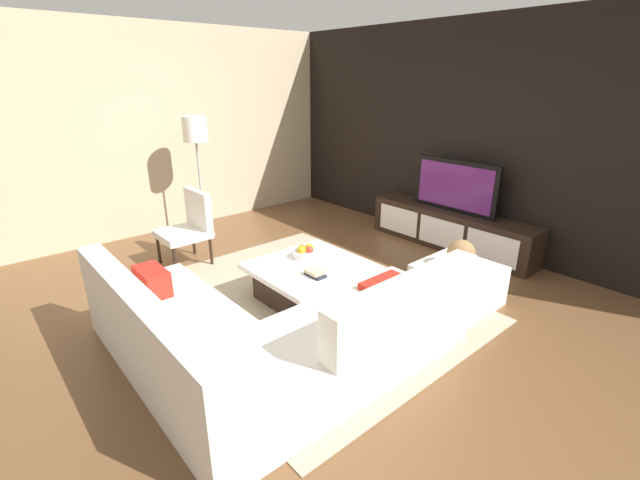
{
  "coord_description": "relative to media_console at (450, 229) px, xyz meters",
  "views": [
    {
      "loc": [
        2.9,
        -2.37,
        2.12
      ],
      "look_at": [
        -0.31,
        0.41,
        0.5
      ],
      "focal_mm": 24.26,
      "sensor_mm": 36.0,
      "label": 1
    }
  ],
  "objects": [
    {
      "name": "side_wall_left",
      "position": [
        -3.2,
        -2.2,
        1.15
      ],
      "size": [
        0.12,
        5.2,
        2.8
      ],
      "primitive_type": "cube",
      "color": "#C6B28E",
      "rests_on": "ground"
    },
    {
      "name": "ground_plane",
      "position": [
        0.0,
        -2.4,
        -0.25
      ],
      "size": [
        14.0,
        14.0,
        0.0
      ],
      "primitive_type": "plane",
      "color": "brown"
    },
    {
      "name": "feature_wall_back",
      "position": [
        0.0,
        0.3,
        1.15
      ],
      "size": [
        6.4,
        0.12,
        2.8
      ],
      "primitive_type": "cube",
      "color": "black",
      "rests_on": "ground"
    },
    {
      "name": "television",
      "position": [
        0.0,
        0.0,
        0.58
      ],
      "size": [
        1.15,
        0.06,
        0.65
      ],
      "color": "black",
      "rests_on": "media_console"
    },
    {
      "name": "ottoman",
      "position": [
        0.9,
        -1.25,
        -0.05
      ],
      "size": [
        0.7,
        0.7,
        0.4
      ],
      "primitive_type": "cube",
      "color": "white",
      "rests_on": "ground"
    },
    {
      "name": "decorative_ball",
      "position": [
        0.9,
        -1.25,
        0.28
      ],
      "size": [
        0.27,
        0.27,
        0.27
      ],
      "primitive_type": "sphere",
      "color": "#997247",
      "rests_on": "ottoman"
    },
    {
      "name": "media_console",
      "position": [
        0.0,
        0.0,
        0.0
      ],
      "size": [
        2.25,
        0.44,
        0.5
      ],
      "color": "black",
      "rests_on": "ground"
    },
    {
      "name": "accent_chair_near",
      "position": [
        -1.77,
        -2.76,
        0.24
      ],
      "size": [
        0.54,
        0.53,
        0.87
      ],
      "rotation": [
        0.0,
        0.0,
        -0.14
      ],
      "color": "black",
      "rests_on": "ground"
    },
    {
      "name": "book_stack",
      "position": [
        0.12,
        -2.41,
        0.16
      ],
      "size": [
        0.2,
        0.14,
        0.06
      ],
      "color": "#1E232D",
      "rests_on": "coffee_table"
    },
    {
      "name": "floor_lamp",
      "position": [
        -2.51,
        -2.23,
        1.13
      ],
      "size": [
        0.32,
        0.32,
        1.64
      ],
      "color": "#A5A5AA",
      "rests_on": "ground"
    },
    {
      "name": "fruit_bowl",
      "position": [
        -0.28,
        -2.2,
        0.18
      ],
      "size": [
        0.28,
        0.28,
        0.14
      ],
      "color": "silver",
      "rests_on": "coffee_table"
    },
    {
      "name": "area_rug",
      "position": [
        -0.1,
        -2.4,
        -0.24
      ],
      "size": [
        3.16,
        2.55,
        0.01
      ],
      "primitive_type": "cube",
      "color": "tan",
      "rests_on": "ground"
    },
    {
      "name": "coffee_table",
      "position": [
        -0.1,
        -2.3,
        -0.05
      ],
      "size": [
        1.0,
        1.05,
        0.38
      ],
      "color": "black",
      "rests_on": "ground"
    },
    {
      "name": "sectional_couch",
      "position": [
        0.5,
        -3.25,
        0.02
      ],
      "size": [
        2.26,
        2.37,
        0.79
      ],
      "color": "white",
      "rests_on": "ground"
    }
  ]
}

